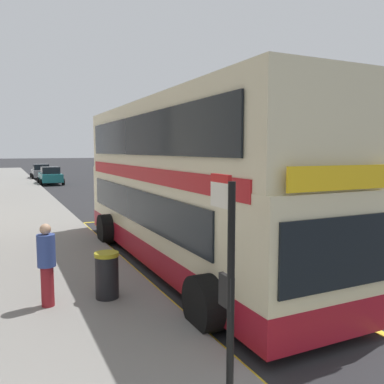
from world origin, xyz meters
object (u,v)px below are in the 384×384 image
Objects in this scene: pedestrian_waiting_near_sign at (47,262)px; litter_bin at (107,275)px; double_decker_bus at (183,189)px; bus_stop_sign at (228,269)px; parked_car_grey_far at (41,172)px; parked_car_teal_ahead at (50,176)px.

pedestrian_waiting_near_sign is 1.71× the size of litter_bin.
double_decker_bus is 6.31m from bus_stop_sign.
bus_stop_sign is 1.68× the size of pedestrian_waiting_near_sign.
parked_car_grey_far is (-0.65, 36.14, -1.27)m from double_decker_bus.
bus_stop_sign reaches higher than pedestrian_waiting_near_sign.
litter_bin is (1.13, -0.06, -0.39)m from pedestrian_waiting_near_sign.
bus_stop_sign is 2.88× the size of litter_bin.
double_decker_bus is 4.20× the size of bus_stop_sign.
pedestrian_waiting_near_sign is at bearing -93.97° from parked_car_teal_ahead.
pedestrian_waiting_near_sign is (-1.67, 3.89, -0.72)m from bus_stop_sign.
bus_stop_sign reaches higher than parked_car_teal_ahead.
bus_stop_sign is 34.35m from parked_car_teal_ahead.
pedestrian_waiting_near_sign is 1.20m from litter_bin.
pedestrian_waiting_near_sign is at bearing 177.03° from litter_bin.
pedestrian_waiting_near_sign is at bearing -97.20° from parked_car_grey_far.
bus_stop_sign reaches higher than litter_bin.
litter_bin is at bearing -141.49° from double_decker_bus.
parked_car_teal_ahead is (1.59, 34.30, -0.92)m from bus_stop_sign.
parked_car_grey_far is (1.45, 42.08, -0.92)m from bus_stop_sign.
double_decker_bus is 12.09× the size of litter_bin.
pedestrian_waiting_near_sign is (-3.26, -30.41, 0.21)m from parked_car_teal_ahead.
double_decker_bus reaches higher than bus_stop_sign.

